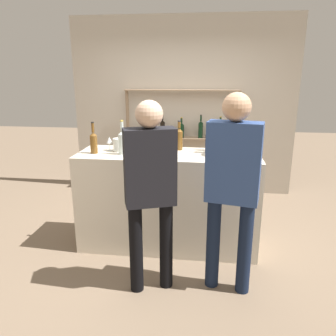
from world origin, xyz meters
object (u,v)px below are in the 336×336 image
Objects in this scene: counter_bottle_2 at (209,140)px; counter_bottle_3 at (94,142)px; counter_bottle_5 at (151,142)px; customer_center at (150,184)px; counter_bottle_1 at (122,142)px; cork_jar at (119,145)px; counter_bottle_0 at (209,141)px; customer_right at (232,180)px; counter_bottle_4 at (179,138)px; ice_bucket at (224,147)px; wine_glass at (109,140)px.

counter_bottle_3 is at bearing -166.95° from counter_bottle_2.
counter_bottle_5 is 0.19× the size of customer_center.
cork_jar is (-0.07, 0.14, -0.07)m from counter_bottle_1.
counter_bottle_5 is 0.80m from customer_center.
customer_center is at bearing -59.74° from counter_bottle_1.
customer_right reaches higher than counter_bottle_0.
counter_bottle_0 is 0.11m from counter_bottle_2.
counter_bottle_4 is 0.54m from ice_bucket.
customer_right is at bearing -76.02° from counter_bottle_0.
counter_bottle_5 is 0.77m from ice_bucket.
counter_bottle_5 is at bearing 5.87° from counter_bottle_1.
counter_bottle_2 is 2.18× the size of cork_jar.
customer_right reaches higher than counter_bottle_4.
counter_bottle_5 is 2.16× the size of wine_glass.
counter_bottle_1 is at bearing 10.57° from customer_center.
customer_center is at bearing -128.75° from ice_bucket.
cork_jar is 1.02m from customer_center.
cork_jar is (0.25, 0.13, -0.06)m from counter_bottle_3.
counter_bottle_5 reaches higher than counter_bottle_0.
ice_bucket is at bearing 15.48° from customer_right.
cork_jar is (-1.00, -0.16, -0.05)m from counter_bottle_2.
cork_jar is 1.44m from customer_right.
counter_bottle_0 is 0.99m from cork_jar.
counter_bottle_4 is (0.90, 0.28, 0.01)m from counter_bottle_3.
counter_bottle_0 is 0.98× the size of counter_bottle_4.
customer_right reaches higher than ice_bucket.
counter_bottle_5 is at bearing -156.64° from counter_bottle_2.
counter_bottle_1 is 1.16× the size of counter_bottle_2.
counter_bottle_3 is (-1.24, -0.18, 0.00)m from counter_bottle_0.
counter_bottle_1 is 0.97m from counter_bottle_2.
counter_bottle_1 reaches higher than ice_bucket.
customer_center reaches higher than counter_bottle_3.
counter_bottle_5 is at bearing -136.65° from counter_bottle_4.
counter_bottle_3 is 0.95m from counter_bottle_4.
counter_bottle_2 is (0.00, 0.11, -0.00)m from counter_bottle_0.
counter_bottle_2 is 0.92× the size of counter_bottle_3.
counter_bottle_2 is 1.33× the size of ice_bucket.
customer_center reaches higher than counter_bottle_0.
counter_bottle_5 is (-0.61, -0.26, 0.01)m from counter_bottle_2.
customer_center is (-0.49, -1.03, -0.19)m from counter_bottle_2.
counter_bottle_0 is at bearing 14.09° from counter_bottle_5.
counter_bottle_3 reaches higher than ice_bucket.
counter_bottle_4 is 2.30× the size of cork_jar.
counter_bottle_1 is 0.20× the size of customer_right.
customer_center is (-0.65, -0.81, -0.16)m from ice_bucket.
counter_bottle_0 is 0.18× the size of customer_right.
counter_bottle_3 is at bearing -177.14° from ice_bucket.
counter_bottle_4 reaches higher than counter_bottle_2.
counter_bottle_0 is at bearing 146.93° from ice_bucket.
counter_bottle_0 is at bearing -17.13° from counter_bottle_4.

